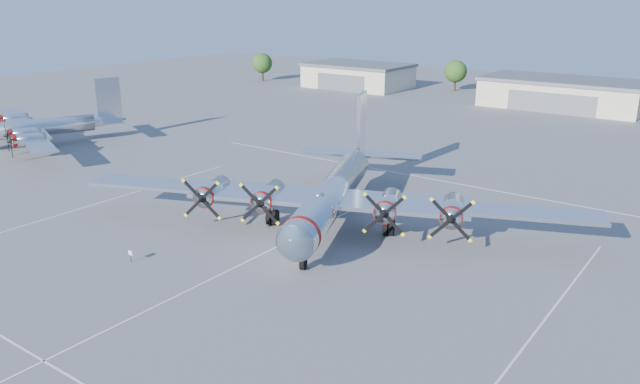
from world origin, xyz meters
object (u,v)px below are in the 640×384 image
Objects in this scene: bomber_west at (41,146)px; hangar_center at (563,93)px; info_placard at (130,254)px; tree_west at (456,71)px; main_bomber_b29 at (334,222)px; hangar_west at (358,75)px; tree_far_west at (262,63)px.

hangar_center is at bearing 78.55° from bomber_west.
bomber_west is 46.27m from info_placard.
tree_west is at bearing 104.83° from info_placard.
bomber_west is at bearing 162.02° from info_placard.
main_bomber_b29 is 50.53m from bomber_west.
info_placard is (-7.87, -16.87, 0.69)m from main_bomber_b29.
tree_far_west is (-25.00, -3.96, 1.51)m from hangar_west.
tree_west is at bearing 14.93° from tree_far_west.
main_bomber_b29 is at bearing -89.59° from hangar_center.
tree_far_west is 108.18m from info_placard.
hangar_west is 23.02× the size of info_placard.
bomber_west is (20.01, -70.18, -4.22)m from tree_far_west.
tree_west reaches higher than hangar_center.
hangar_center is 29.13× the size of info_placard.
tree_far_west is at bearing 130.24° from info_placard.
hangar_west is 87.96m from main_bomber_b29.
tree_far_west reaches higher than bomber_west.
tree_west reaches higher than main_bomber_b29.
bomber_west is (-49.99, -74.14, -2.71)m from hangar_center.
tree_far_west is at bearing 128.45° from bomber_west.
main_bomber_b29 is at bearing 21.33° from bomber_west.
tree_far_west and tree_west have the same top height.
bomber_west is at bearing -93.85° from hangar_west.
tree_west reaches higher than bomber_west.
hangar_west is 3.40× the size of tree_west.
tree_far_west is at bearing 112.90° from main_bomber_b29.
hangar_west is at bearing 108.69° from bomber_west.
info_placard is at bearing -67.75° from hangar_west.
hangar_west reaches higher than info_placard.
main_bomber_b29 is 46.44× the size of info_placard.
hangar_center is (45.00, -0.00, -0.00)m from hangar_west.
tree_far_west is 1.00× the size of tree_west.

